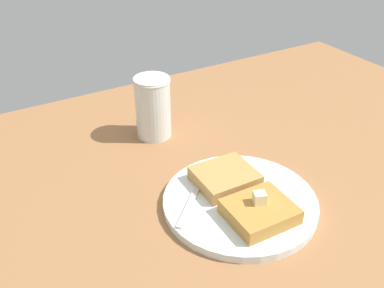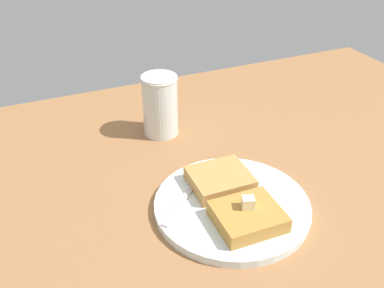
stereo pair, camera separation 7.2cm
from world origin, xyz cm
name	(u,v)px [view 2 (the right image)]	position (x,y,z in cm)	size (l,w,h in cm)	color
table_surface	(307,216)	(0.00, 0.00, 1.26)	(108.97, 108.97, 2.52)	#9B683F
plate	(232,205)	(4.82, 10.66, 3.26)	(23.70, 23.70, 1.29)	white
toast_slice_left	(246,215)	(0.42, 10.77, 4.95)	(8.15, 9.23, 2.29)	#B98238
toast_slice_middle	(220,180)	(9.23, 10.56, 4.95)	(8.15, 9.23, 2.29)	tan
butter_pat_primary	(248,203)	(0.58, 10.56, 6.97)	(1.75, 1.57, 1.75)	beige
fork	(190,189)	(9.95, 15.34, 3.99)	(11.95, 12.69, 0.36)	silver
syrup_jar	(160,108)	(30.46, 12.80, 8.04)	(6.94, 6.94, 11.97)	#552809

